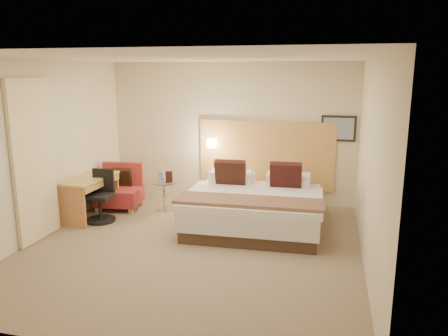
% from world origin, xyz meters
% --- Properties ---
extents(floor, '(4.80, 5.00, 0.02)m').
position_xyz_m(floor, '(0.00, 0.00, -0.01)').
color(floor, '#7C6A53').
rests_on(floor, ground).
extents(ceiling, '(4.80, 5.00, 0.02)m').
position_xyz_m(ceiling, '(0.00, 0.00, 2.71)').
color(ceiling, silver).
rests_on(ceiling, floor).
extents(wall_back, '(4.80, 0.02, 2.70)m').
position_xyz_m(wall_back, '(0.00, 2.51, 1.35)').
color(wall_back, beige).
rests_on(wall_back, floor).
extents(wall_front, '(4.80, 0.02, 2.70)m').
position_xyz_m(wall_front, '(0.00, -2.51, 1.35)').
color(wall_front, beige).
rests_on(wall_front, floor).
extents(wall_left, '(0.02, 5.00, 2.70)m').
position_xyz_m(wall_left, '(-2.41, 0.00, 1.35)').
color(wall_left, beige).
rests_on(wall_left, floor).
extents(wall_right, '(0.02, 5.00, 2.70)m').
position_xyz_m(wall_right, '(2.41, 0.00, 1.35)').
color(wall_right, beige).
rests_on(wall_right, floor).
extents(headboard_panel, '(2.60, 0.04, 1.30)m').
position_xyz_m(headboard_panel, '(0.70, 2.47, 0.95)').
color(headboard_panel, tan).
rests_on(headboard_panel, wall_back).
extents(art_frame, '(0.62, 0.03, 0.47)m').
position_xyz_m(art_frame, '(2.02, 2.48, 1.50)').
color(art_frame, black).
rests_on(art_frame, wall_back).
extents(art_canvas, '(0.54, 0.01, 0.39)m').
position_xyz_m(art_canvas, '(2.02, 2.46, 1.50)').
color(art_canvas, gray).
rests_on(art_canvas, wall_back).
extents(lamp_arm, '(0.02, 0.12, 0.02)m').
position_xyz_m(lamp_arm, '(-0.35, 2.42, 1.15)').
color(lamp_arm, silver).
rests_on(lamp_arm, wall_back).
extents(lamp_shade, '(0.15, 0.15, 0.15)m').
position_xyz_m(lamp_shade, '(-0.35, 2.36, 1.15)').
color(lamp_shade, '#F5E3BF').
rests_on(lamp_shade, wall_back).
extents(curtain, '(0.06, 0.90, 2.42)m').
position_xyz_m(curtain, '(-2.36, -0.25, 1.22)').
color(curtain, beige).
rests_on(curtain, wall_left).
extents(bottle_a, '(0.07, 0.07, 0.19)m').
position_xyz_m(bottle_a, '(-1.13, 1.60, 0.63)').
color(bottle_a, '#8EB6DC').
rests_on(bottle_a, side_table).
extents(bottle_b, '(0.07, 0.07, 0.19)m').
position_xyz_m(bottle_b, '(-1.08, 1.60, 0.63)').
color(bottle_b, '#8AA8D6').
rests_on(bottle_b, side_table).
extents(menu_folder, '(0.13, 0.07, 0.21)m').
position_xyz_m(menu_folder, '(-0.94, 1.57, 0.63)').
color(menu_folder, '#341615').
rests_on(menu_folder, side_table).
extents(bed, '(2.23, 2.17, 1.05)m').
position_xyz_m(bed, '(0.73, 1.12, 0.34)').
color(bed, '#3B291D').
rests_on(bed, floor).
extents(lounge_chair, '(0.86, 0.78, 0.82)m').
position_xyz_m(lounge_chair, '(-1.90, 1.51, 0.33)').
color(lounge_chair, tan).
rests_on(lounge_chair, floor).
extents(side_table, '(0.56, 0.56, 0.53)m').
position_xyz_m(side_table, '(-1.05, 1.57, 0.30)').
color(side_table, silver).
rests_on(side_table, floor).
extents(desk, '(0.58, 1.18, 0.73)m').
position_xyz_m(desk, '(-2.11, 0.86, 0.57)').
color(desk, tan).
rests_on(desk, floor).
extents(desk_chair, '(0.52, 0.52, 0.88)m').
position_xyz_m(desk_chair, '(-1.87, 0.75, 0.36)').
color(desk_chair, black).
rests_on(desk_chair, floor).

